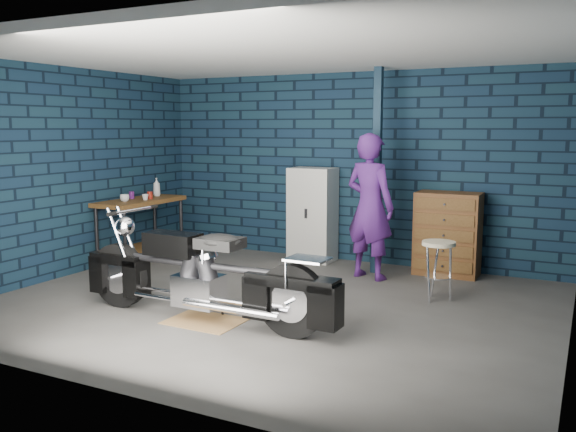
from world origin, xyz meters
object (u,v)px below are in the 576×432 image
Objects in this scene: workbench at (141,231)px; locker at (312,215)px; storage_bin at (165,247)px; person at (370,207)px; tool_chest at (447,234)px; motorcycle at (204,268)px; shop_stool at (438,271)px.

locker reaches higher than workbench.
storage_bin is (0.02, 0.50, -0.33)m from workbench.
person reaches higher than tool_chest.
storage_bin is 0.30× the size of locker.
motorcycle is at bearing -38.33° from workbench.
locker is 1.94m from tool_chest.
workbench is at bearing -151.70° from locker.
locker is at bearing 17.31° from storage_bin.
motorcycle reaches higher than shop_stool.
person reaches higher than workbench.
storage_bin is at bearing 16.66° from person.
locker reaches higher than tool_chest.
person is 1.37× the size of locker.
tool_chest is at bearing 61.65° from motorcycle.
motorcycle reaches higher than tool_chest.
storage_bin is (-3.24, -0.06, -0.80)m from person.
motorcycle is 3.51m from tool_chest.
workbench is at bearing 142.82° from motorcycle.
tool_chest reaches higher than workbench.
shop_stool is at bearing -30.61° from locker.
shop_stool is at bearing -82.16° from tool_chest.
locker reaches higher than storage_bin.
workbench is 1.28× the size of tool_chest.
motorcycle is (2.39, -1.89, 0.09)m from workbench.
person is 1.27m from locker.
motorcycle is 2.63m from shop_stool.
workbench is 4.29m from shop_stool.
storage_bin is 4.31m from shop_stool.
tool_chest is (4.10, 0.67, 0.42)m from storage_bin.
tool_chest reaches higher than storage_bin.
locker is 2.48m from shop_stool.
workbench is at bearing 178.97° from shop_stool.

